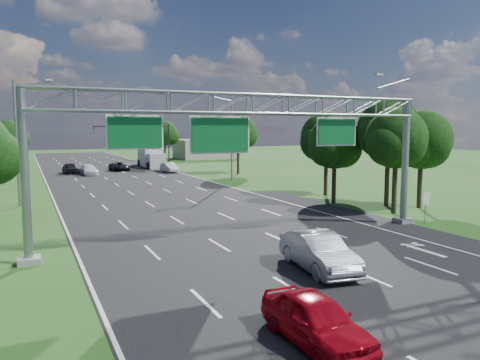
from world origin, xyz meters
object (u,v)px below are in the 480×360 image
sign_gantry (251,115)px  traffic_signal (148,135)px  silver_sedan (319,252)px  red_coupe (316,319)px  box_truck (151,157)px  regulatory_sign (426,202)px

sign_gantry → traffic_signal: size_ratio=1.92×
traffic_signal → silver_sedan: (-6.98, -59.38, -4.35)m
sign_gantry → red_coupe: sign_gantry is taller
box_truck → regulatory_sign: bearing=-82.6°
traffic_signal → red_coupe: size_ratio=2.88×
regulatory_sign → traffic_signal: size_ratio=0.17×
regulatory_sign → silver_sedan: size_ratio=0.42×
traffic_signal → silver_sedan: traffic_signal is taller
sign_gantry → traffic_signal: bearing=82.3°
regulatory_sign → traffic_signal: 54.37m
regulatory_sign → traffic_signal: (-4.92, 54.02, 3.66)m
regulatory_sign → traffic_signal: traffic_signal is taller
silver_sedan → sign_gantry: bearing=98.8°
silver_sedan → box_truck: box_truck is taller
silver_sedan → traffic_signal: bearing=90.6°
sign_gantry → regulatory_sign: sign_gantry is taller
sign_gantry → red_coupe: bearing=-107.8°
traffic_signal → silver_sedan: 59.95m
regulatory_sign → red_coupe: regulatory_sign is taller
traffic_signal → box_truck: size_ratio=1.34×
sign_gantry → silver_sedan: (0.17, -6.38, -6.08)m
traffic_signal → box_truck: (0.11, -1.28, -3.52)m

